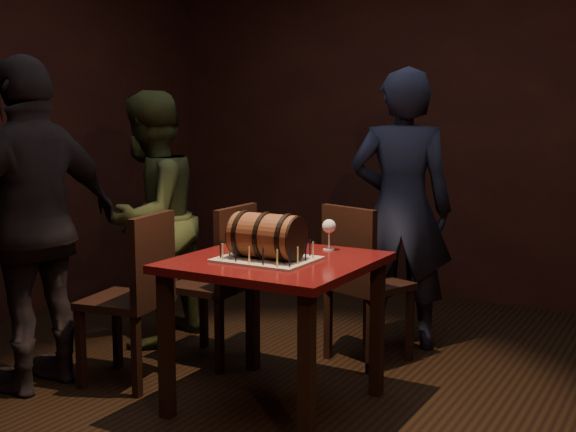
{
  "coord_description": "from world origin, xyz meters",
  "views": [
    {
      "loc": [
        1.7,
        -3.0,
        1.44
      ],
      "look_at": [
        -0.05,
        0.05,
        0.95
      ],
      "focal_mm": 45.0,
      "sensor_mm": 36.0,
      "label": 1
    }
  ],
  "objects": [
    {
      "name": "wine_glass_right",
      "position": [
        0.06,
        0.29,
        0.87
      ],
      "size": [
        0.07,
        0.07,
        0.16
      ],
      "color": "silver",
      "rests_on": "pub_table"
    },
    {
      "name": "wine_glass_mid",
      "position": [
        -0.17,
        0.29,
        0.87
      ],
      "size": [
        0.07,
        0.07,
        0.16
      ],
      "color": "silver",
      "rests_on": "pub_table"
    },
    {
      "name": "cake_board",
      "position": [
        -0.08,
        -0.1,
        0.76
      ],
      "size": [
        0.45,
        0.35,
        0.01
      ],
      "primitive_type": "cube",
      "color": "#A99D88",
      "rests_on": "pub_table"
    },
    {
      "name": "menu_card",
      "position": [
        -0.33,
        0.31,
        0.81
      ],
      "size": [
        0.1,
        0.05,
        0.13
      ],
      "primitive_type": null,
      "color": "white",
      "rests_on": "pub_table"
    },
    {
      "name": "person_back",
      "position": [
        0.11,
        1.17,
        0.86
      ],
      "size": [
        0.73,
        0.6,
        1.73
      ],
      "primitive_type": "imported",
      "rotation": [
        0.0,
        0.0,
        3.47
      ],
      "color": "black",
      "rests_on": "ground"
    },
    {
      "name": "chair_left_front",
      "position": [
        -0.86,
        -0.15,
        0.52
      ],
      "size": [
        0.46,
        0.46,
        0.93
      ],
      "color": "black",
      "rests_on": "ground"
    },
    {
      "name": "person_left_front",
      "position": [
        -1.3,
        -0.43,
        0.88
      ],
      "size": [
        0.51,
        1.06,
        1.75
      ],
      "primitive_type": "imported",
      "rotation": [
        0.0,
        0.0,
        -1.65
      ],
      "color": "black",
      "rests_on": "ground"
    },
    {
      "name": "chair_back",
      "position": [
        0.03,
        0.75,
        0.52
      ],
      "size": [
        0.51,
        0.51,
        0.93
      ],
      "color": "black",
      "rests_on": "ground"
    },
    {
      "name": "chair_left_rear",
      "position": [
        -0.67,
        0.36,
        0.52
      ],
      "size": [
        0.41,
        0.41,
        0.93
      ],
      "color": "black",
      "rests_on": "ground"
    },
    {
      "name": "person_left_rear",
      "position": [
        -1.29,
        0.45,
        0.8
      ],
      "size": [
        0.7,
        0.85,
        1.59
      ],
      "primitive_type": "imported",
      "rotation": [
        0.0,
        0.0,
        -1.43
      ],
      "color": "#374020",
      "rests_on": "ground"
    },
    {
      "name": "birthday_candles",
      "position": [
        -0.08,
        -0.1,
        0.8
      ],
      "size": [
        0.4,
        0.3,
        0.09
      ],
      "color": "#FFF098",
      "rests_on": "cake_board"
    },
    {
      "name": "wine_glass_left",
      "position": [
        -0.26,
        0.26,
        0.87
      ],
      "size": [
        0.07,
        0.07,
        0.16
      ],
      "color": "silver",
      "rests_on": "pub_table"
    },
    {
      "name": "pub_table",
      "position": [
        -0.07,
        -0.04,
        0.64
      ],
      "size": [
        0.9,
        0.9,
        0.75
      ],
      "color": "#440B0D",
      "rests_on": "ground"
    },
    {
      "name": "pint_of_ale",
      "position": [
        -0.25,
        0.15,
        0.82
      ],
      "size": [
        0.07,
        0.07,
        0.15
      ],
      "color": "silver",
      "rests_on": "pub_table"
    },
    {
      "name": "room_shell",
      "position": [
        0.0,
        0.0,
        1.4
      ],
      "size": [
        5.04,
        5.04,
        2.8
      ],
      "color": "black",
      "rests_on": "ground"
    },
    {
      "name": "barrel_cake",
      "position": [
        -0.08,
        -0.1,
        0.87
      ],
      "size": [
        0.39,
        0.23,
        0.23
      ],
      "color": "brown",
      "rests_on": "cake_board"
    }
  ]
}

